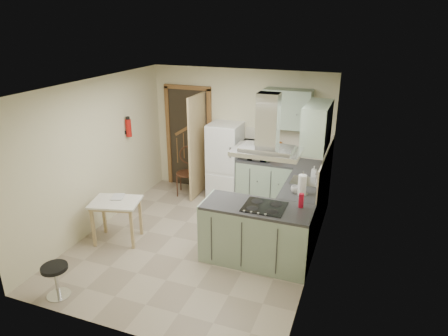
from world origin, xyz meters
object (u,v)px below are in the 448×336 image
at_px(peninsula, 257,234).
at_px(drop_leaf_table, 117,221).
at_px(extractor_hood, 267,152).
at_px(microwave, 257,150).
at_px(stool, 56,281).
at_px(bentwood_chair, 186,173).
at_px(fridge, 225,161).

relative_size(peninsula, drop_leaf_table, 2.09).
distance_m(extractor_hood, microwave, 2.16).
distance_m(peninsula, microwave, 2.12).
bearing_deg(microwave, peninsula, -74.10).
bearing_deg(stool, peninsula, 37.28).
bearing_deg(peninsula, stool, -142.72).
xyz_separation_m(extractor_hood, bentwood_chair, (-2.10, 1.81, -1.28)).
bearing_deg(microwave, stool, -114.75).
height_order(fridge, bentwood_chair, fridge).
xyz_separation_m(peninsula, stool, (-2.18, -1.66, -0.23)).
xyz_separation_m(fridge, drop_leaf_table, (-1.02, -2.19, -0.40)).
relative_size(fridge, drop_leaf_table, 2.03).
distance_m(stool, microwave, 4.03).
xyz_separation_m(drop_leaf_table, microwave, (1.66, 2.15, 0.71)).
height_order(bentwood_chair, microwave, microwave).
distance_m(extractor_hood, bentwood_chair, 3.05).
distance_m(drop_leaf_table, bentwood_chair, 2.04).
relative_size(drop_leaf_table, microwave, 1.32).
bearing_deg(stool, microwave, 66.06).
bearing_deg(stool, fridge, 75.27).
distance_m(fridge, drop_leaf_table, 2.45).
distance_m(peninsula, drop_leaf_table, 2.26).
relative_size(fridge, bentwood_chair, 1.69).
bearing_deg(fridge, bentwood_chair, -167.47).
bearing_deg(microwave, bentwood_chair, -175.45).
xyz_separation_m(peninsula, drop_leaf_table, (-2.24, -0.21, -0.10)).
height_order(fridge, peninsula, fridge).
height_order(fridge, microwave, fridge).
bearing_deg(fridge, extractor_hood, -56.21).
bearing_deg(drop_leaf_table, extractor_hood, -9.29).
relative_size(fridge, stool, 3.35).
bearing_deg(microwave, fridge, 175.73).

